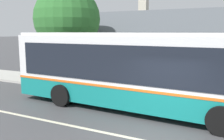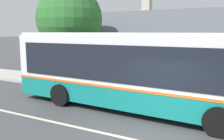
# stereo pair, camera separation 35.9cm
# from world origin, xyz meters

# --- Properties ---
(sidewalk_far) EXTENTS (60.00, 3.00, 0.15)m
(sidewalk_far) POSITION_xyz_m (0.00, 6.00, 0.07)
(sidewalk_far) COLOR #ADAAA3
(sidewalk_far) RESTS_ON ground
(community_building) EXTENTS (21.90, 8.28, 6.13)m
(community_building) POSITION_xyz_m (0.53, 12.93, 1.76)
(community_building) COLOR beige
(community_building) RESTS_ON ground
(transit_bus) EXTENTS (11.65, 3.08, 3.32)m
(transit_bus) POSITION_xyz_m (-1.63, 2.90, 1.78)
(transit_bus) COLOR #147F7A
(transit_bus) RESTS_ON ground
(bench_by_building) EXTENTS (1.57, 0.51, 0.94)m
(bench_by_building) POSITION_xyz_m (-10.14, 5.93, 0.56)
(bench_by_building) COLOR brown
(bench_by_building) RESTS_ON sidewalk_far
(street_tree_secondary) EXTENTS (4.42, 4.42, 6.42)m
(street_tree_secondary) POSITION_xyz_m (-8.27, 6.93, 4.07)
(street_tree_secondary) COLOR #4C3828
(street_tree_secondary) RESTS_ON ground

